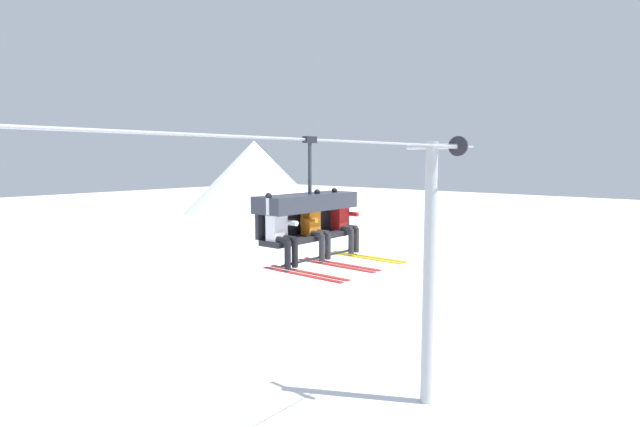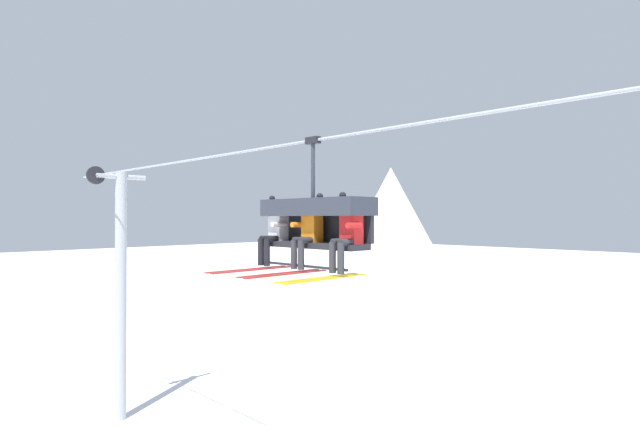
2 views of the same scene
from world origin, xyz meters
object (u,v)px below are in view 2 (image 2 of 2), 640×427
at_px(chairlift_chair, 316,216).
at_px(skier_orange, 307,232).
at_px(lift_tower_near, 120,288).
at_px(skier_white, 273,231).
at_px(skier_red, 346,233).

xyz_separation_m(chairlift_chair, skier_orange, (0.00, -0.21, -0.27)).
bearing_deg(lift_tower_near, skier_orange, -5.40).
relative_size(lift_tower_near, skier_white, 4.75).
bearing_deg(skier_orange, skier_white, 180.00).
bearing_deg(lift_tower_near, skier_red, -4.95).
height_order(skier_white, skier_orange, same).
height_order(lift_tower_near, chairlift_chair, lift_tower_near).
distance_m(chairlift_chair, skier_orange, 0.35).
bearing_deg(skier_orange, chairlift_chair, 90.89).
bearing_deg(lift_tower_near, skier_white, -5.95).
distance_m(lift_tower_near, skier_white, 9.13).
relative_size(lift_tower_near, skier_orange, 4.75).
bearing_deg(skier_white, skier_red, 0.00).
bearing_deg(chairlift_chair, skier_red, -13.48).
distance_m(skier_white, skier_red, 1.80).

